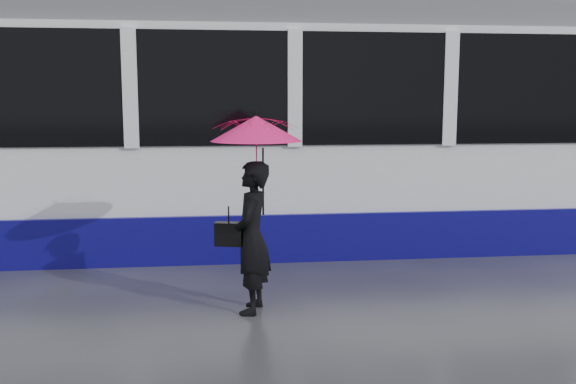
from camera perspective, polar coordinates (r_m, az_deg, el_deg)
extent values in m
plane|color=#28272C|center=(7.07, 1.07, -8.77)|extent=(90.00, 90.00, 0.00)
cube|color=#3F3D38|center=(8.77, -0.51, -5.34)|extent=(34.00, 0.07, 0.02)
cube|color=#3F3D38|center=(10.17, -1.40, -3.46)|extent=(34.00, 0.07, 0.02)
cube|color=white|center=(9.34, 2.69, 4.88)|extent=(24.00, 2.40, 2.95)
cube|color=#0D0965|center=(9.49, 2.64, -2.46)|extent=(24.00, 2.56, 0.62)
cube|color=black|center=(9.33, 2.72, 9.02)|extent=(23.00, 2.48, 1.40)
cube|color=#585A5F|center=(9.39, 2.76, 14.98)|extent=(23.60, 2.20, 0.35)
imported|color=black|center=(6.23, -3.24, -4.06)|extent=(0.47, 0.61, 1.48)
imported|color=#F0148F|center=(6.11, -2.84, 3.50)|extent=(0.98, 0.99, 0.74)
cone|color=#F0148F|center=(6.10, -2.85, 5.67)|extent=(1.05, 1.05, 0.24)
cylinder|color=black|center=(6.09, -2.86, 6.97)|extent=(0.01, 0.01, 0.06)
cylinder|color=black|center=(6.16, -2.23, 0.94)|extent=(0.02, 0.02, 0.65)
cube|color=black|center=(6.23, -5.28, -3.74)|extent=(0.28, 0.17, 0.23)
cylinder|color=black|center=(6.19, -5.31, -1.89)|extent=(0.01, 0.01, 0.18)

